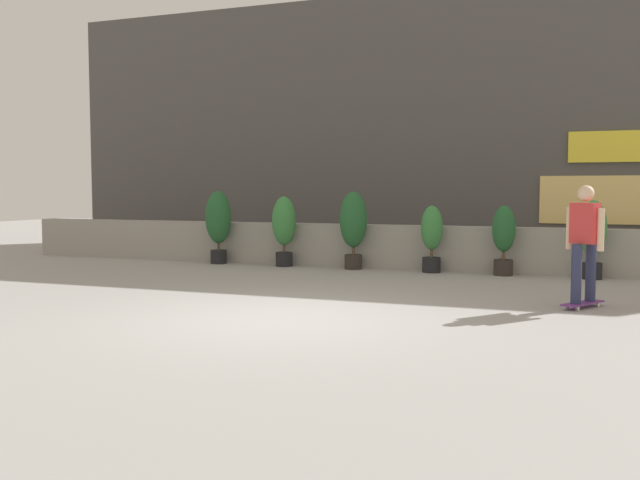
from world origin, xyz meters
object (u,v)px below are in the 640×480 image
potted_plant_1 (284,226)px  potted_plant_3 (432,235)px  potted_plant_5 (593,234)px  potted_plant_4 (504,236)px  skater_far_right (585,240)px  potted_plant_2 (353,224)px  potted_plant_0 (218,221)px

potted_plant_1 → potted_plant_3: bearing=-0.0°
potted_plant_1 → potted_plant_5: (6.13, 0.00, -0.03)m
potted_plant_4 → skater_far_right: skater_far_right is taller
potted_plant_4 → potted_plant_1: bearing=-180.0°
potted_plant_5 → skater_far_right: (-0.18, -3.35, 0.11)m
potted_plant_3 → potted_plant_2: bearing=180.0°
potted_plant_2 → potted_plant_5: 4.58m
potted_plant_1 → skater_far_right: skater_far_right is taller
potted_plant_3 → skater_far_right: bearing=-50.4°
potted_plant_4 → potted_plant_5: 1.58m
potted_plant_1 → potted_plant_5: size_ratio=1.03×
potted_plant_5 → potted_plant_2: bearing=180.0°
potted_plant_0 → potted_plant_4: bearing=0.0°
potted_plant_3 → skater_far_right: size_ratio=0.78×
potted_plant_0 → potted_plant_1: 1.58m
potted_plant_1 → potted_plant_4: potted_plant_1 is taller
potted_plant_1 → potted_plant_2: size_ratio=0.93×
potted_plant_1 → potted_plant_2: bearing=0.0°
potted_plant_4 → potted_plant_5: bearing=-0.0°
potted_plant_1 → skater_far_right: 6.82m
potted_plant_1 → potted_plant_5: potted_plant_1 is taller
potted_plant_0 → potted_plant_5: bearing=0.0°
skater_far_right → potted_plant_5: bearing=86.9°
potted_plant_3 → potted_plant_1: bearing=180.0°
potted_plant_0 → potted_plant_3: (4.74, -0.00, -0.20)m
potted_plant_2 → potted_plant_5: potted_plant_2 is taller
potted_plant_5 → skater_far_right: bearing=-93.1°
potted_plant_5 → skater_far_right: size_ratio=0.85×
potted_plant_4 → potted_plant_5: size_ratio=0.93×
potted_plant_2 → skater_far_right: bearing=-37.3°
potted_plant_2 → skater_far_right: (4.40, -3.35, 0.00)m
potted_plant_1 → potted_plant_0: bearing=180.0°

